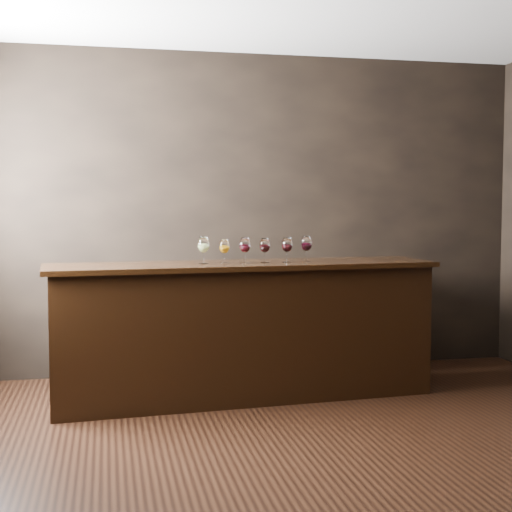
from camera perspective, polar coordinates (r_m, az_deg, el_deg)
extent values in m
plane|color=black|center=(4.39, 5.12, -15.49)|extent=(5.00, 5.00, 0.00)
cube|color=black|center=(6.32, -0.78, 3.42)|extent=(5.00, 0.02, 2.80)
cube|color=black|center=(5.47, -1.01, -6.16)|extent=(2.89, 0.81, 1.00)
cube|color=black|center=(5.40, -1.02, -0.75)|extent=(2.99, 0.88, 0.04)
cube|color=black|center=(6.14, -2.60, -5.22)|extent=(2.67, 0.40, 0.96)
cylinder|color=white|center=(5.32, -4.21, -0.60)|extent=(0.07, 0.07, 0.00)
cylinder|color=white|center=(5.31, -4.21, -0.16)|extent=(0.01, 0.01, 0.08)
ellipsoid|color=white|center=(5.31, -4.22, 0.93)|extent=(0.09, 0.09, 0.12)
cylinder|color=white|center=(5.30, -4.22, 1.52)|extent=(0.06, 0.06, 0.01)
ellipsoid|color=#ABB864|center=(5.31, -4.22, 0.71)|extent=(0.07, 0.07, 0.06)
cylinder|color=white|center=(5.39, -2.54, -0.53)|extent=(0.06, 0.06, 0.00)
cylinder|color=white|center=(5.39, -2.54, -0.15)|extent=(0.01, 0.01, 0.07)
ellipsoid|color=white|center=(5.38, -2.55, 0.79)|extent=(0.08, 0.08, 0.11)
cylinder|color=white|center=(5.38, -2.55, 1.31)|extent=(0.06, 0.06, 0.01)
ellipsoid|color=#CA800C|center=(5.39, -2.55, 0.60)|extent=(0.06, 0.06, 0.05)
cylinder|color=white|center=(5.36, -0.89, -0.55)|extent=(0.07, 0.07, 0.00)
cylinder|color=white|center=(5.36, -0.89, -0.13)|extent=(0.01, 0.01, 0.07)
ellipsoid|color=white|center=(5.35, -0.89, 0.90)|extent=(0.08, 0.08, 0.12)
cylinder|color=white|center=(5.35, -0.89, 1.46)|extent=(0.06, 0.06, 0.01)
ellipsoid|color=black|center=(5.36, -0.89, 0.69)|extent=(0.07, 0.07, 0.05)
cylinder|color=white|center=(5.44, 0.71, -0.49)|extent=(0.07, 0.07, 0.00)
cylinder|color=white|center=(5.44, 0.71, -0.09)|extent=(0.01, 0.01, 0.07)
ellipsoid|color=white|center=(5.43, 0.71, 0.88)|extent=(0.08, 0.08, 0.11)
cylinder|color=white|center=(5.43, 0.71, 1.41)|extent=(0.06, 0.06, 0.01)
ellipsoid|color=black|center=(5.43, 0.71, 0.68)|extent=(0.06, 0.06, 0.05)
cylinder|color=white|center=(5.45, 2.50, -0.48)|extent=(0.07, 0.07, 0.00)
cylinder|color=white|center=(5.45, 2.50, -0.08)|extent=(0.01, 0.01, 0.07)
ellipsoid|color=white|center=(5.44, 2.50, 0.92)|extent=(0.08, 0.08, 0.12)
cylinder|color=white|center=(5.44, 2.50, 1.47)|extent=(0.06, 0.06, 0.01)
ellipsoid|color=black|center=(5.44, 2.50, 0.72)|extent=(0.07, 0.07, 0.05)
cylinder|color=white|center=(5.53, 4.05, -0.43)|extent=(0.07, 0.07, 0.00)
cylinder|color=white|center=(5.52, 4.05, -0.01)|extent=(0.01, 0.01, 0.08)
ellipsoid|color=white|center=(5.52, 4.06, 1.01)|extent=(0.09, 0.09, 0.12)
cylinder|color=white|center=(5.52, 4.06, 1.57)|extent=(0.06, 0.06, 0.01)
ellipsoid|color=black|center=(5.52, 4.06, 0.80)|extent=(0.07, 0.07, 0.06)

